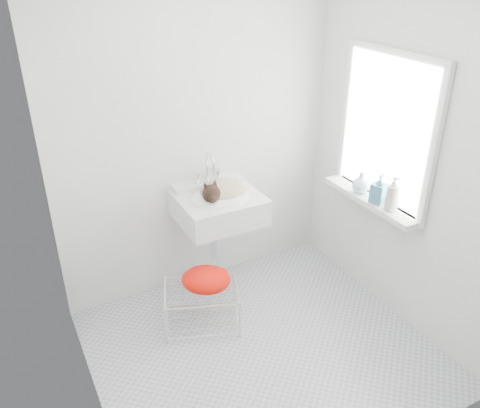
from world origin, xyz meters
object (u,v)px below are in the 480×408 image
sink (219,196)px  cat (221,191)px  bottle_a (390,210)px  bottle_b (377,202)px  bottle_c (360,192)px  wire_rack (202,307)px

sink → cat: bearing=-49.6°
cat → bottle_a: 1.20m
sink → cat: cat is taller
sink → bottle_a: sink is taller
bottle_b → bottle_c: size_ratio=1.33×
sink → bottle_b: sink is taller
bottle_a → bottle_b: (0.00, 0.13, 0.00)m
sink → bottle_c: size_ratio=3.75×
wire_rack → bottle_a: bottle_a is taller
sink → bottle_b: (0.96, -0.62, 0.00)m
bottle_c → sink: bearing=155.7°
bottle_c → cat: bearing=156.2°
bottle_a → bottle_c: bottle_a is taller
bottle_a → wire_rack: bearing=160.4°
sink → bottle_c: bearing=-24.3°
wire_rack → bottle_b: size_ratio=2.39×
sink → cat: (0.01, -0.02, 0.04)m
wire_rack → bottle_a: size_ratio=2.40×
cat → bottle_a: (0.94, -0.74, -0.04)m
wire_rack → bottle_a: 1.51m
cat → bottle_b: (0.94, -0.61, -0.04)m
cat → bottle_c: cat is taller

